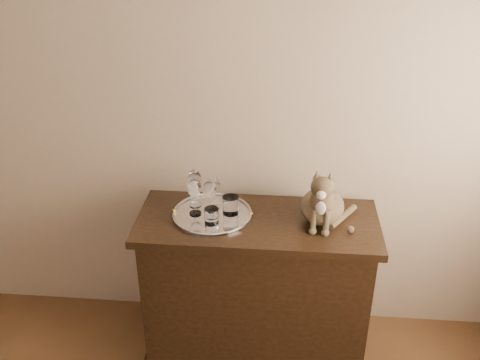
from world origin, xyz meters
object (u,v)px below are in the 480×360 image
object	(u,v)px
sideboard	(256,287)
wine_glass_d	(210,198)
wine_glass_c	(195,197)
tumbler_b	(212,216)
wine_glass_a	(195,188)
wine_glass_b	(214,193)
tumbler_c	(231,205)
cat	(324,192)
tray	(212,215)

from	to	relation	value
sideboard	wine_glass_d	world-z (taller)	wine_glass_d
wine_glass_c	tumbler_b	world-z (taller)	wine_glass_c
wine_glass_a	wine_glass_d	distance (m)	0.12
wine_glass_b	tumbler_c	distance (m)	0.11
wine_glass_b	wine_glass_d	bearing A→B (deg)	-101.09
cat	tray	bearing A→B (deg)	-171.88
sideboard	tumbler_c	world-z (taller)	tumbler_c
sideboard	wine_glass_c	xyz separation A→B (m)	(-0.31, 0.02, 0.53)
sideboard	cat	distance (m)	0.67
wine_glass_d	wine_glass_a	bearing A→B (deg)	137.37
tumbler_b	tray	bearing A→B (deg)	95.90
sideboard	tray	size ratio (longest dim) A/B	3.00
tray	wine_glass_d	size ratio (longest dim) A/B	2.18
wine_glass_c	cat	size ratio (longest dim) A/B	0.60
wine_glass_b	wine_glass_c	xyz separation A→B (m)	(-0.09, -0.07, 0.01)
wine_glass_b	wine_glass_c	bearing A→B (deg)	-142.43
wine_glass_a	wine_glass_d	world-z (taller)	wine_glass_a
sideboard	wine_glass_a	size ratio (longest dim) A/B	6.01
tray	tumbler_b	bearing A→B (deg)	-84.10
wine_glass_b	tumbler_c	bearing A→B (deg)	-27.87
sideboard	wine_glass_b	world-z (taller)	wine_glass_b
wine_glass_c	wine_glass_a	bearing A→B (deg)	99.29
wine_glass_c	wine_glass_d	distance (m)	0.07
tumbler_c	cat	size ratio (longest dim) A/B	0.28
tray	cat	world-z (taller)	cat
wine_glass_c	wine_glass_d	bearing A→B (deg)	1.65
sideboard	wine_glass_b	distance (m)	0.57
sideboard	wine_glass_d	distance (m)	0.58
wine_glass_a	wine_glass_c	bearing A→B (deg)	-80.71
wine_glass_a	sideboard	bearing A→B (deg)	-16.87
sideboard	wine_glass_a	world-z (taller)	wine_glass_a
wine_glass_c	wine_glass_b	bearing A→B (deg)	37.57
wine_glass_a	tumbler_c	xyz separation A→B (m)	(0.19, -0.06, -0.05)
cat	tumbler_b	bearing A→B (deg)	-163.09
sideboard	wine_glass_c	size ratio (longest dim) A/B	6.17
wine_glass_c	cat	xyz separation A→B (m)	(0.63, 0.00, 0.06)
wine_glass_a	tumbler_b	size ratio (longest dim) A/B	2.49
tray	tumbler_c	world-z (taller)	tumbler_c
wine_glass_a	wine_glass_c	xyz separation A→B (m)	(0.01, -0.08, -0.00)
sideboard	tumbler_b	distance (m)	0.53
tray	cat	size ratio (longest dim) A/B	1.23
tumbler_c	wine_glass_b	bearing A→B (deg)	152.13
tumbler_b	tumbler_c	xyz separation A→B (m)	(0.08, 0.10, 0.01)
wine_glass_a	tumbler_b	world-z (taller)	wine_glass_a
tumbler_b	wine_glass_b	bearing A→B (deg)	92.33
wine_glass_c	wine_glass_d	size ratio (longest dim) A/B	1.06
wine_glass_b	tumbler_b	size ratio (longest dim) A/B	2.12
wine_glass_c	cat	world-z (taller)	cat
wine_glass_a	tumbler_c	size ratio (longest dim) A/B	2.16
tray	wine_glass_b	size ratio (longest dim) A/B	2.35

